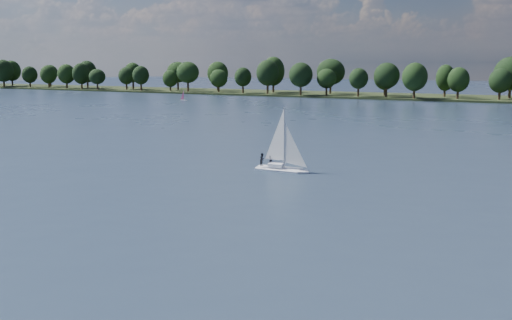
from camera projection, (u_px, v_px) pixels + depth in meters
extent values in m
plane|color=#233342|center=(390.00, 128.00, 124.15)|extent=(700.00, 700.00, 0.00)
cube|color=black|center=(462.00, 99.00, 222.34)|extent=(660.00, 40.00, 1.50)
cube|color=white|center=(280.00, 171.00, 74.83)|extent=(6.70, 1.89, 0.79)
cube|color=white|center=(280.00, 165.00, 74.70)|extent=(1.97, 1.19, 0.49)
cylinder|color=silver|center=(280.00, 137.00, 74.08)|extent=(0.12, 0.12, 7.88)
imported|color=black|center=(271.00, 159.00, 75.62)|extent=(0.50, 0.68, 1.70)
imported|color=black|center=(262.00, 159.00, 75.44)|extent=(0.69, 0.86, 1.70)
cube|color=white|center=(184.00, 101.00, 213.30)|extent=(2.62, 1.25, 0.41)
cylinder|color=silver|center=(184.00, 95.00, 212.95)|extent=(0.07, 0.07, 3.62)
cube|color=#535658|center=(120.00, 92.00, 279.17)|extent=(4.18, 2.38, 0.50)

